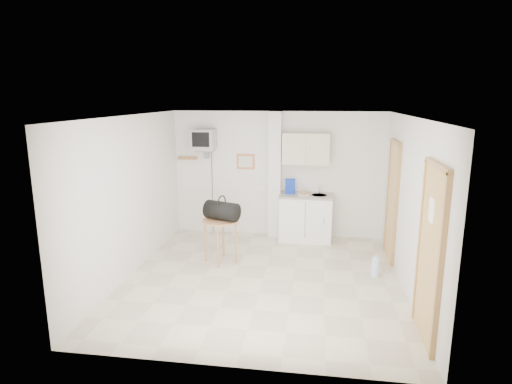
# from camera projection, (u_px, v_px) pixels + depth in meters

# --- Properties ---
(ground) EXTENTS (4.50, 4.50, 0.00)m
(ground) POSITION_uv_depth(u_px,v_px,m) (263.00, 279.00, 6.65)
(ground) COLOR beige
(ground) RESTS_ON ground
(room_envelope) EXTENTS (4.24, 4.54, 2.55)m
(room_envelope) POSITION_uv_depth(u_px,v_px,m) (280.00, 182.00, 6.37)
(room_envelope) COLOR white
(room_envelope) RESTS_ON ground
(kitchenette) EXTENTS (1.03, 0.58, 2.10)m
(kitchenette) POSITION_uv_depth(u_px,v_px,m) (306.00, 200.00, 8.33)
(kitchenette) COLOR white
(kitchenette) RESTS_ON ground
(crt_television) EXTENTS (0.44, 0.45, 2.15)m
(crt_television) POSITION_uv_depth(u_px,v_px,m) (204.00, 140.00, 8.39)
(crt_television) COLOR slate
(crt_television) RESTS_ON ground
(round_table) EXTENTS (0.61, 0.61, 0.75)m
(round_table) POSITION_uv_depth(u_px,v_px,m) (220.00, 226.00, 7.20)
(round_table) COLOR #A8744B
(round_table) RESTS_ON ground
(duffel_bag) EXTENTS (0.64, 0.50, 0.42)m
(duffel_bag) POSITION_uv_depth(u_px,v_px,m) (222.00, 211.00, 7.14)
(duffel_bag) COLOR black
(duffel_bag) RESTS_ON round_table
(water_bottle) EXTENTS (0.12, 0.12, 0.35)m
(water_bottle) POSITION_uv_depth(u_px,v_px,m) (375.00, 267.00, 6.71)
(water_bottle) COLOR #BADCF9
(water_bottle) RESTS_ON ground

